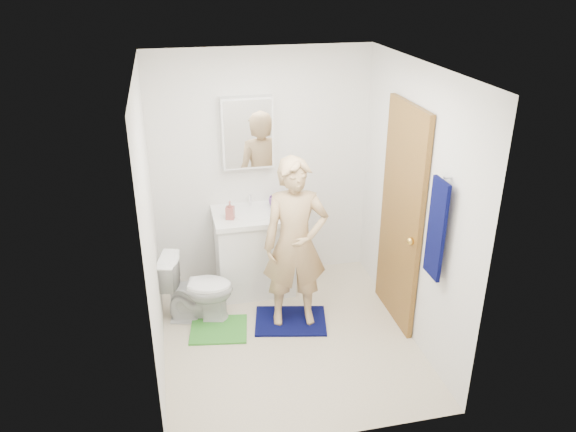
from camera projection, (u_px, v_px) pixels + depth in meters
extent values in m
cube|color=beige|center=(288.00, 338.00, 5.08)|extent=(2.20, 2.40, 0.02)
cube|color=white|center=(288.00, 66.00, 4.08)|extent=(2.20, 2.40, 0.02)
cube|color=white|center=(262.00, 168.00, 5.66)|extent=(2.20, 0.02, 2.40)
cube|color=white|center=(330.00, 295.00, 3.51)|extent=(2.20, 0.02, 2.40)
cube|color=white|center=(149.00, 230.00, 4.36)|extent=(0.02, 2.40, 2.40)
cube|color=white|center=(414.00, 205.00, 4.80)|extent=(0.02, 2.40, 2.40)
cube|color=white|center=(254.00, 253.00, 5.70)|extent=(0.75, 0.55, 0.80)
cube|color=white|center=(253.00, 215.00, 5.52)|extent=(0.79, 0.59, 0.05)
cylinder|color=white|center=(253.00, 214.00, 5.51)|extent=(0.40, 0.40, 0.03)
cylinder|color=silver|center=(250.00, 200.00, 5.65)|extent=(0.03, 0.03, 0.12)
cube|color=white|center=(247.00, 133.00, 5.40)|extent=(0.50, 0.12, 0.70)
cube|color=white|center=(248.00, 134.00, 5.34)|extent=(0.46, 0.01, 0.66)
cube|color=olive|center=(401.00, 217.00, 5.00)|extent=(0.05, 0.80, 2.05)
sphere|color=gold|center=(411.00, 241.00, 4.74)|extent=(0.07, 0.07, 0.07)
cube|color=#060A3F|center=(436.00, 229.00, 4.26)|extent=(0.03, 0.24, 0.80)
cylinder|color=silver|center=(448.00, 177.00, 4.09)|extent=(0.06, 0.02, 0.02)
imported|color=white|center=(198.00, 288.00, 5.22)|extent=(0.72, 0.51, 0.66)
cube|color=#060A3F|center=(291.00, 321.00, 5.29)|extent=(0.74, 0.60, 0.02)
cube|color=green|center=(219.00, 329.00, 5.17)|extent=(0.58, 0.51, 0.02)
imported|color=#A8564E|center=(230.00, 210.00, 5.35)|extent=(0.10, 0.10, 0.18)
imported|color=#714497|center=(276.00, 202.00, 5.63)|extent=(0.16, 0.16, 0.11)
imported|color=tan|center=(295.00, 244.00, 4.97)|extent=(0.62, 0.44, 1.60)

